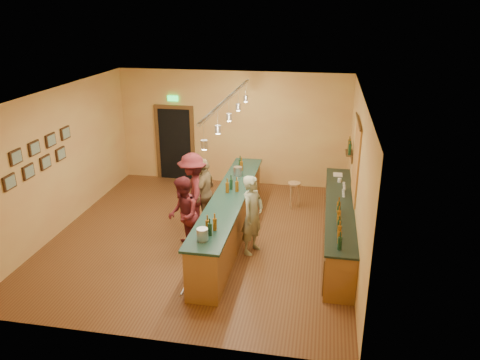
% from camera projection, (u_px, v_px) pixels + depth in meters
% --- Properties ---
extents(floor, '(7.00, 7.00, 0.00)m').
position_uv_depth(floor, '(203.00, 236.00, 10.50)').
color(floor, '#562E18').
rests_on(floor, ground).
extents(ceiling, '(6.50, 7.00, 0.02)m').
position_uv_depth(ceiling, '(198.00, 94.00, 9.37)').
color(ceiling, silver).
rests_on(ceiling, wall_back).
extents(wall_back, '(6.50, 0.02, 3.20)m').
position_uv_depth(wall_back, '(233.00, 128.00, 13.16)').
color(wall_back, '#C48149').
rests_on(wall_back, floor).
extents(wall_front, '(6.50, 0.02, 3.20)m').
position_uv_depth(wall_front, '(137.00, 248.00, 6.71)').
color(wall_front, '#C48149').
rests_on(wall_front, floor).
extents(wall_left, '(0.02, 7.00, 3.20)m').
position_uv_depth(wall_left, '(60.00, 160.00, 10.49)').
color(wall_left, '#C48149').
rests_on(wall_left, floor).
extents(wall_right, '(0.02, 7.00, 3.20)m').
position_uv_depth(wall_right, '(357.00, 178.00, 9.38)').
color(wall_right, '#C48149').
rests_on(wall_right, floor).
extents(doorway, '(1.15, 0.09, 2.48)m').
position_uv_depth(doorway, '(175.00, 142.00, 13.59)').
color(doorway, black).
rests_on(doorway, wall_back).
extents(tapestry, '(0.03, 1.40, 1.60)m').
position_uv_depth(tapestry, '(356.00, 160.00, 9.67)').
color(tapestry, '#9D391F').
rests_on(tapestry, wall_right).
extents(bottle_shelf, '(0.17, 0.55, 0.54)m').
position_uv_depth(bottle_shelf, '(350.00, 148.00, 11.12)').
color(bottle_shelf, '#4E3717').
rests_on(bottle_shelf, wall_right).
extents(picture_grid, '(0.06, 2.20, 0.70)m').
position_uv_depth(picture_grid, '(40.00, 155.00, 9.66)').
color(picture_grid, '#382111').
rests_on(picture_grid, wall_left).
extents(back_counter, '(0.60, 4.55, 1.27)m').
position_uv_depth(back_counter, '(339.00, 223.00, 9.99)').
color(back_counter, brown).
rests_on(back_counter, floor).
extents(tasting_bar, '(0.73, 5.10, 1.38)m').
position_uv_depth(tasting_bar, '(230.00, 214.00, 10.18)').
color(tasting_bar, brown).
rests_on(tasting_bar, floor).
extents(pendant_track, '(0.11, 4.60, 0.50)m').
position_uv_depth(pendant_track, '(229.00, 105.00, 9.34)').
color(pendant_track, silver).
rests_on(pendant_track, ceiling).
extents(bartender, '(0.60, 0.72, 1.69)m').
position_uv_depth(bartender, '(252.00, 215.00, 9.56)').
color(bartender, gray).
rests_on(bartender, floor).
extents(customer_a, '(0.83, 0.94, 1.63)m').
position_uv_depth(customer_a, '(183.00, 215.00, 9.61)').
color(customer_a, '#59191E').
rests_on(customer_a, floor).
extents(customer_b, '(0.49, 1.01, 1.66)m').
position_uv_depth(customer_b, '(205.00, 193.00, 10.72)').
color(customer_b, '#997A51').
rests_on(customer_b, floor).
extents(customer_c, '(0.92, 1.28, 1.79)m').
position_uv_depth(customer_c, '(193.00, 191.00, 10.62)').
color(customer_c, '#59191E').
rests_on(customer_c, floor).
extents(bar_stool, '(0.33, 0.33, 0.67)m').
position_uv_depth(bar_stool, '(294.00, 188.00, 11.80)').
color(bar_stool, '#8B5B3F').
rests_on(bar_stool, floor).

